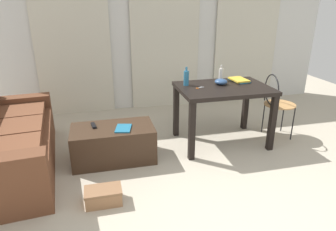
{
  "coord_description": "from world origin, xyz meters",
  "views": [
    {
      "loc": [
        -1.18,
        -1.72,
        1.81
      ],
      "look_at": [
        -0.34,
        1.75,
        0.43
      ],
      "focal_mm": 32.15,
      "sensor_mm": 36.0,
      "label": 1
    }
  ],
  "objects_px": {
    "couch": "(8,145)",
    "scissors": "(199,88)",
    "coffee_table": "(113,143)",
    "craft_table": "(223,95)",
    "bottle_near": "(221,74)",
    "wire_chair": "(276,99)",
    "bottle_far": "(186,78)",
    "magazine": "(123,128)",
    "bowl": "(221,82)",
    "shoebox": "(103,196)",
    "tv_remote_primary": "(94,125)",
    "book_stack": "(239,80)"
  },
  "relations": [
    {
      "from": "bottle_near",
      "to": "shoebox",
      "type": "bearing_deg",
      "value": -143.21
    },
    {
      "from": "couch",
      "to": "shoebox",
      "type": "height_order",
      "value": "couch"
    },
    {
      "from": "bowl",
      "to": "tv_remote_primary",
      "type": "distance_m",
      "value": 1.7
    },
    {
      "from": "couch",
      "to": "craft_table",
      "type": "xyz_separation_m",
      "value": [
        2.58,
        0.1,
        0.35
      ]
    },
    {
      "from": "craft_table",
      "to": "bottle_near",
      "type": "xyz_separation_m",
      "value": [
        0.07,
        0.28,
        0.2
      ]
    },
    {
      "from": "coffee_table",
      "to": "bowl",
      "type": "distance_m",
      "value": 1.57
    },
    {
      "from": "bottle_far",
      "to": "book_stack",
      "type": "relative_size",
      "value": 0.74
    },
    {
      "from": "bowl",
      "to": "shoebox",
      "type": "height_order",
      "value": "bowl"
    },
    {
      "from": "coffee_table",
      "to": "book_stack",
      "type": "distance_m",
      "value": 1.86
    },
    {
      "from": "scissors",
      "to": "shoebox",
      "type": "distance_m",
      "value": 1.75
    },
    {
      "from": "craft_table",
      "to": "bottle_near",
      "type": "distance_m",
      "value": 0.35
    },
    {
      "from": "book_stack",
      "to": "shoebox",
      "type": "height_order",
      "value": "book_stack"
    },
    {
      "from": "craft_table",
      "to": "scissors",
      "type": "relative_size",
      "value": 9.67
    },
    {
      "from": "bottle_far",
      "to": "tv_remote_primary",
      "type": "distance_m",
      "value": 1.29
    },
    {
      "from": "bottle_near",
      "to": "scissors",
      "type": "relative_size",
      "value": 1.8
    },
    {
      "from": "craft_table",
      "to": "wire_chair",
      "type": "height_order",
      "value": "wire_chair"
    },
    {
      "from": "magazine",
      "to": "wire_chair",
      "type": "bearing_deg",
      "value": 19.48
    },
    {
      "from": "coffee_table",
      "to": "bowl",
      "type": "xyz_separation_m",
      "value": [
        1.43,
        0.24,
        0.61
      ]
    },
    {
      "from": "tv_remote_primary",
      "to": "shoebox",
      "type": "relative_size",
      "value": 0.46
    },
    {
      "from": "bowl",
      "to": "craft_table",
      "type": "bearing_deg",
      "value": -91.59
    },
    {
      "from": "wire_chair",
      "to": "bottle_near",
      "type": "bearing_deg",
      "value": 158.75
    },
    {
      "from": "coffee_table",
      "to": "scissors",
      "type": "bearing_deg",
      "value": 7.74
    },
    {
      "from": "coffee_table",
      "to": "craft_table",
      "type": "distance_m",
      "value": 1.51
    },
    {
      "from": "craft_table",
      "to": "shoebox",
      "type": "bearing_deg",
      "value": -148.69
    },
    {
      "from": "couch",
      "to": "scissors",
      "type": "height_order",
      "value": "scissors"
    },
    {
      "from": "book_stack",
      "to": "wire_chair",
      "type": "bearing_deg",
      "value": -22.28
    },
    {
      "from": "bowl",
      "to": "bottle_near",
      "type": "bearing_deg",
      "value": 68.09
    },
    {
      "from": "shoebox",
      "to": "couch",
      "type": "bearing_deg",
      "value": 138.52
    },
    {
      "from": "couch",
      "to": "coffee_table",
      "type": "height_order",
      "value": "couch"
    },
    {
      "from": "coffee_table",
      "to": "wire_chair",
      "type": "height_order",
      "value": "wire_chair"
    },
    {
      "from": "wire_chair",
      "to": "bowl",
      "type": "xyz_separation_m",
      "value": [
        -0.77,
        0.09,
        0.26
      ]
    },
    {
      "from": "wire_chair",
      "to": "bottle_far",
      "type": "distance_m",
      "value": 1.28
    },
    {
      "from": "bowl",
      "to": "shoebox",
      "type": "distance_m",
      "value": 2.05
    },
    {
      "from": "coffee_table",
      "to": "bottle_far",
      "type": "distance_m",
      "value": 1.23
    },
    {
      "from": "magazine",
      "to": "craft_table",
      "type": "bearing_deg",
      "value": 22.79
    },
    {
      "from": "wire_chair",
      "to": "coffee_table",
      "type": "bearing_deg",
      "value": -176.28
    },
    {
      "from": "coffee_table",
      "to": "tv_remote_primary",
      "type": "xyz_separation_m",
      "value": [
        -0.21,
        0.08,
        0.22
      ]
    },
    {
      "from": "bottle_far",
      "to": "magazine",
      "type": "xyz_separation_m",
      "value": [
        -0.86,
        -0.38,
        -0.45
      ]
    },
    {
      "from": "tv_remote_primary",
      "to": "wire_chair",
      "type": "bearing_deg",
      "value": -7.12
    },
    {
      "from": "couch",
      "to": "bowl",
      "type": "bearing_deg",
      "value": 4.34
    },
    {
      "from": "bottle_far",
      "to": "book_stack",
      "type": "distance_m",
      "value": 0.76
    },
    {
      "from": "craft_table",
      "to": "bottle_far",
      "type": "bearing_deg",
      "value": 159.35
    },
    {
      "from": "bottle_near",
      "to": "book_stack",
      "type": "distance_m",
      "value": 0.25
    },
    {
      "from": "coffee_table",
      "to": "wire_chair",
      "type": "xyz_separation_m",
      "value": [
        2.21,
        0.14,
        0.34
      ]
    },
    {
      "from": "bowl",
      "to": "tv_remote_primary",
      "type": "relative_size",
      "value": 1.02
    },
    {
      "from": "magazine",
      "to": "bowl",
      "type": "bearing_deg",
      "value": 26.94
    },
    {
      "from": "couch",
      "to": "coffee_table",
      "type": "distance_m",
      "value": 1.15
    },
    {
      "from": "bowl",
      "to": "scissors",
      "type": "relative_size",
      "value": 1.37
    },
    {
      "from": "couch",
      "to": "wire_chair",
      "type": "distance_m",
      "value": 3.36
    },
    {
      "from": "bottle_near",
      "to": "bottle_far",
      "type": "bearing_deg",
      "value": -168.25
    }
  ]
}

